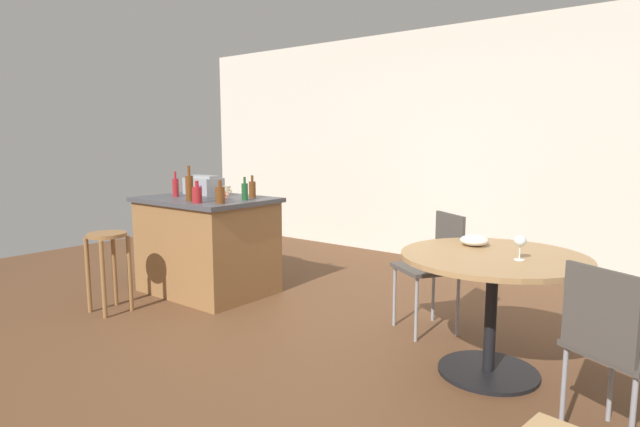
{
  "coord_description": "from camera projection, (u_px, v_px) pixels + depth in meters",
  "views": [
    {
      "loc": [
        2.44,
        -2.65,
        1.42
      ],
      "look_at": [
        -0.11,
        0.59,
        0.84
      ],
      "focal_mm": 29.17,
      "sensor_mm": 36.0,
      "label": 1
    }
  ],
  "objects": [
    {
      "name": "toolbox",
      "position": [
        204.0,
        185.0,
        5.1
      ],
      "size": [
        0.37,
        0.24,
        0.18
      ],
      "color": "gray",
      "rests_on": "kitchen_island"
    },
    {
      "name": "folding_chair_near",
      "position": [
        615.0,
        343.0,
        2.33
      ],
      "size": [
        0.54,
        0.54,
        0.87
      ],
      "color": "#47423D",
      "rests_on": "ground_plane"
    },
    {
      "name": "cup_0",
      "position": [
        227.0,
        191.0,
        4.99
      ],
      "size": [
        0.11,
        0.07,
        0.09
      ],
      "color": "tan",
      "rests_on": "kitchen_island"
    },
    {
      "name": "kitchen_island",
      "position": [
        207.0,
        245.0,
        4.86
      ],
      "size": [
        1.19,
        0.89,
        0.89
      ],
      "color": "olive",
      "rests_on": "ground_plane"
    },
    {
      "name": "folding_chair_far",
      "position": [
        435.0,
        261.0,
        3.86
      ],
      "size": [
        0.55,
        0.55,
        0.88
      ],
      "color": "#47423D",
      "rests_on": "ground_plane"
    },
    {
      "name": "bottle_5",
      "position": [
        245.0,
        191.0,
        4.59
      ],
      "size": [
        0.06,
        0.06,
        0.21
      ],
      "color": "#194C23",
      "rests_on": "kitchen_island"
    },
    {
      "name": "wooden_stool",
      "position": [
        108.0,
        256.0,
        4.28
      ],
      "size": [
        0.31,
        0.31,
        0.67
      ],
      "color": "olive",
      "rests_on": "ground_plane"
    },
    {
      "name": "bottle_2",
      "position": [
        220.0,
        195.0,
        4.35
      ],
      "size": [
        0.08,
        0.08,
        0.2
      ],
      "color": "#603314",
      "rests_on": "kitchen_island"
    },
    {
      "name": "bottle_4",
      "position": [
        252.0,
        189.0,
        4.79
      ],
      "size": [
        0.06,
        0.06,
        0.21
      ],
      "color": "#603314",
      "rests_on": "kitchen_island"
    },
    {
      "name": "back_wall",
      "position": [
        459.0,
        146.0,
        5.94
      ],
      "size": [
        8.0,
        0.1,
        2.7
      ],
      "primitive_type": "cube",
      "color": "beige",
      "rests_on": "ground_plane"
    },
    {
      "name": "bottle_0",
      "position": [
        189.0,
        187.0,
        4.52
      ],
      "size": [
        0.07,
        0.07,
        0.31
      ],
      "color": "#603314",
      "rests_on": "kitchen_island"
    },
    {
      "name": "wine_glass",
      "position": [
        520.0,
        242.0,
        2.93
      ],
      "size": [
        0.07,
        0.07,
        0.14
      ],
      "color": "silver",
      "rests_on": "dining_table"
    },
    {
      "name": "ground_plane",
      "position": [
        281.0,
        338.0,
        3.76
      ],
      "size": [
        8.8,
        8.8,
        0.0
      ],
      "primitive_type": "plane",
      "color": "brown"
    },
    {
      "name": "bottle_1",
      "position": [
        176.0,
        187.0,
        4.88
      ],
      "size": [
        0.06,
        0.06,
        0.24
      ],
      "color": "maroon",
      "rests_on": "kitchen_island"
    },
    {
      "name": "cup_1",
      "position": [
        222.0,
        196.0,
        4.57
      ],
      "size": [
        0.11,
        0.07,
        0.08
      ],
      "color": "#DB6651",
      "rests_on": "kitchen_island"
    },
    {
      "name": "bottle_3",
      "position": [
        197.0,
        194.0,
        4.38
      ],
      "size": [
        0.08,
        0.08,
        0.19
      ],
      "color": "maroon",
      "rests_on": "kitchen_island"
    },
    {
      "name": "serving_bowl",
      "position": [
        474.0,
        240.0,
        3.35
      ],
      "size": [
        0.18,
        0.18,
        0.07
      ],
      "primitive_type": "ellipsoid",
      "color": "white",
      "rests_on": "dining_table"
    },
    {
      "name": "dining_table",
      "position": [
        492.0,
        283.0,
        3.11
      ],
      "size": [
        1.09,
        1.09,
        0.75
      ],
      "color": "black",
      "rests_on": "ground_plane"
    }
  ]
}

